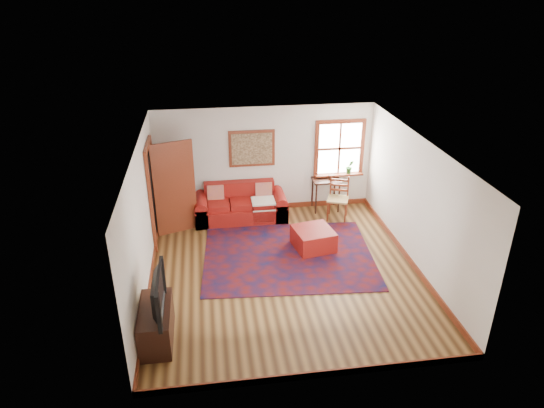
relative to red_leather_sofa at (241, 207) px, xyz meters
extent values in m
plane|color=#432812|center=(0.62, -2.34, -0.27)|extent=(5.50, 5.50, 0.00)
cube|color=silver|center=(0.62, 0.41, 0.98)|extent=(5.00, 0.04, 2.50)
cube|color=silver|center=(0.62, -5.09, 0.98)|extent=(5.00, 0.04, 2.50)
cube|color=silver|center=(-1.88, -2.34, 0.98)|extent=(0.04, 5.50, 2.50)
cube|color=silver|center=(3.12, -2.34, 0.98)|extent=(0.04, 5.50, 2.50)
cube|color=white|center=(0.62, -2.34, 2.23)|extent=(5.00, 5.50, 0.04)
cube|color=maroon|center=(0.62, 0.39, -0.21)|extent=(5.00, 0.03, 0.12)
cube|color=maroon|center=(-1.87, -2.34, -0.21)|extent=(0.03, 5.50, 0.12)
cube|color=maroon|center=(3.10, -2.34, -0.21)|extent=(0.03, 5.50, 0.12)
cube|color=white|center=(2.37, 0.39, 1.18)|extent=(1.00, 0.02, 1.20)
cube|color=maroon|center=(2.37, 0.38, 1.83)|extent=(1.18, 0.06, 0.09)
cube|color=maroon|center=(2.37, 0.38, 0.54)|extent=(1.18, 0.06, 0.09)
cube|color=maroon|center=(1.82, 0.38, 1.18)|extent=(0.09, 0.06, 1.20)
cube|color=maroon|center=(2.91, 0.38, 1.18)|extent=(0.09, 0.06, 1.20)
cube|color=maroon|center=(2.37, 0.38, 1.18)|extent=(1.00, 0.04, 0.05)
cube|color=maroon|center=(2.37, 0.31, 0.56)|extent=(1.15, 0.20, 0.04)
imported|color=#265B1F|center=(2.62, 0.29, 0.75)|extent=(0.18, 0.15, 0.33)
cube|color=black|center=(-1.87, -0.74, 0.76)|extent=(0.02, 0.90, 2.05)
cube|color=maroon|center=(-1.84, -1.24, 0.76)|extent=(0.06, 0.09, 2.05)
cube|color=maroon|center=(-1.84, -0.25, 0.76)|extent=(0.06, 0.09, 2.05)
cube|color=maroon|center=(-1.84, -0.74, 1.83)|extent=(0.06, 1.08, 0.09)
cube|color=maroon|center=(-1.42, -0.45, 0.76)|extent=(0.86, 0.35, 2.05)
cube|color=silver|center=(-1.42, -0.45, 0.86)|extent=(0.56, 0.22, 1.33)
cube|color=maroon|center=(0.32, 0.38, 1.28)|extent=(1.05, 0.04, 0.85)
cube|color=tan|center=(0.32, 0.35, 1.28)|extent=(0.92, 0.03, 0.72)
cube|color=#590F0C|center=(0.79, -1.82, -0.26)|extent=(3.53, 2.92, 0.02)
cube|color=maroon|center=(0.00, -0.05, -0.09)|extent=(2.08, 0.86, 0.36)
cube|color=maroon|center=(0.00, 0.26, 0.32)|extent=(1.62, 0.23, 0.45)
cube|color=maroon|center=(-0.90, -0.05, -0.04)|extent=(0.29, 0.86, 0.45)
cube|color=maroon|center=(0.89, -0.05, -0.04)|extent=(0.29, 0.86, 0.45)
cube|color=orange|center=(-0.56, 0.11, 0.34)|extent=(0.38, 0.18, 0.39)
cube|color=orange|center=(0.55, 0.11, 0.34)|extent=(0.38, 0.18, 0.39)
cube|color=silver|center=(0.50, -0.22, 0.23)|extent=(0.52, 0.47, 0.04)
cube|color=maroon|center=(1.35, -1.58, -0.06)|extent=(0.87, 0.87, 0.43)
cube|color=#331811|center=(2.04, 0.19, 0.49)|extent=(0.65, 0.49, 0.04)
cylinder|color=#331811|center=(1.77, -0.02, 0.10)|extent=(0.04, 0.04, 0.74)
cylinder|color=#331811|center=(2.31, -0.02, 0.10)|extent=(0.04, 0.04, 0.74)
cylinder|color=#331811|center=(1.77, 0.39, 0.10)|extent=(0.04, 0.04, 0.74)
cylinder|color=#331811|center=(2.31, 0.39, 0.10)|extent=(0.04, 0.04, 0.74)
cube|color=tan|center=(2.19, -0.34, 0.22)|extent=(0.59, 0.57, 0.04)
cylinder|color=maroon|center=(1.94, -0.45, -0.03)|extent=(0.04, 0.04, 0.47)
cylinder|color=maroon|center=(2.31, -0.59, -0.03)|extent=(0.04, 0.04, 0.47)
cylinder|color=maroon|center=(2.08, -0.09, 0.22)|extent=(0.04, 0.04, 0.98)
cylinder|color=maroon|center=(2.45, -0.24, 0.22)|extent=(0.04, 0.04, 0.98)
cube|color=maroon|center=(2.26, -0.17, 0.49)|extent=(0.38, 0.17, 0.29)
cube|color=#331811|center=(-1.63, -3.95, 0.02)|extent=(0.48, 1.06, 0.58)
imported|color=black|center=(-1.61, -4.01, 0.62)|extent=(0.14, 1.08, 0.62)
cylinder|color=silver|center=(-1.58, -3.53, 0.40)|extent=(0.12, 0.12, 0.18)
cylinder|color=#FFA53F|center=(-1.58, -3.53, 0.37)|extent=(0.07, 0.07, 0.12)
camera|label=1|loc=(-0.72, -10.02, 4.84)|focal=32.00mm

